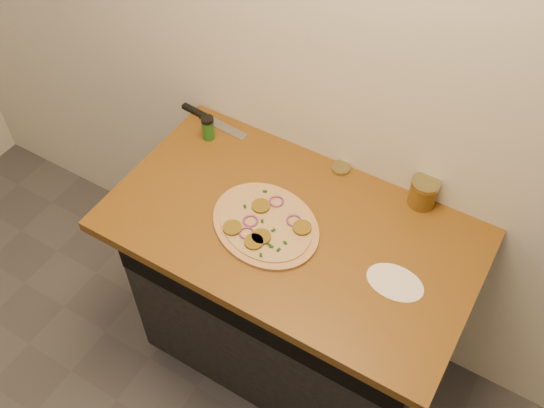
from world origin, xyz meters
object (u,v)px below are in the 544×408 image
Objects in this scene: chefs_knife at (208,118)px; spice_shaker at (208,128)px; salsa_jar at (423,192)px; pizza at (265,224)px.

spice_shaker is (0.06, -0.08, 0.04)m from chefs_knife.
chefs_knife is at bearing 127.04° from spice_shaker.
chefs_knife is 2.90× the size of salsa_jar.
salsa_jar is at bearing 7.41° from spice_shaker.
salsa_jar is at bearing 41.89° from pizza.
spice_shaker is at bearing -172.59° from salsa_jar.
pizza is at bearing -32.34° from spice_shaker.
salsa_jar is (0.84, 0.02, 0.05)m from chefs_knife.
pizza is 5.19× the size of spice_shaker.
chefs_knife is (-0.45, 0.33, -0.00)m from pizza.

